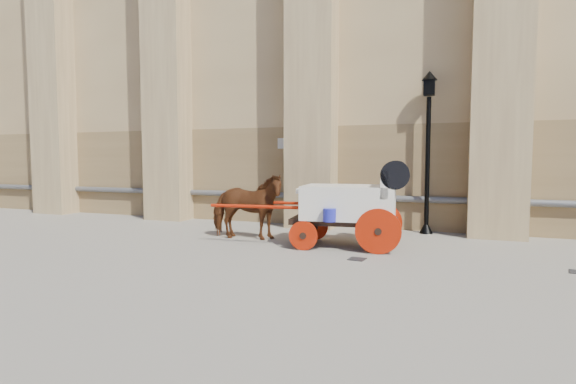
% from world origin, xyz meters
% --- Properties ---
extents(ground, '(90.00, 90.00, 0.00)m').
position_xyz_m(ground, '(0.00, 0.00, 0.00)').
color(ground, gray).
rests_on(ground, ground).
extents(horse, '(2.05, 1.11, 1.66)m').
position_xyz_m(horse, '(-1.91, 1.10, 0.83)').
color(horse, brown).
rests_on(horse, ground).
extents(carriage, '(4.65, 1.76, 1.99)m').
position_xyz_m(carriage, '(0.86, 1.10, 1.07)').
color(carriage, black).
rests_on(carriage, ground).
extents(street_lamp, '(0.41, 0.41, 4.35)m').
position_xyz_m(street_lamp, '(2.27, 3.63, 2.33)').
color(street_lamp, black).
rests_on(street_lamp, ground).
extents(drain_grate_near, '(0.35, 0.35, 0.01)m').
position_xyz_m(drain_grate_near, '(1.17, -0.17, 0.01)').
color(drain_grate_near, black).
rests_on(drain_grate_near, ground).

